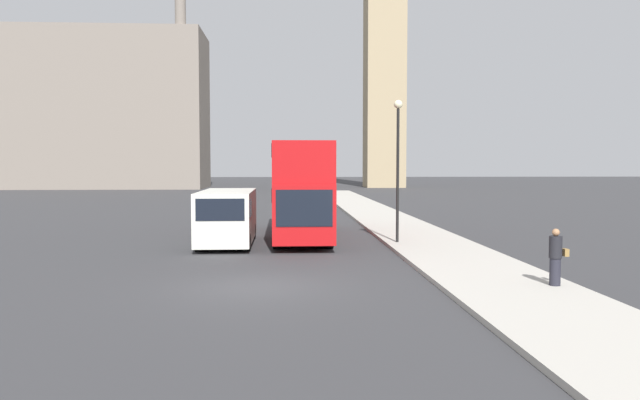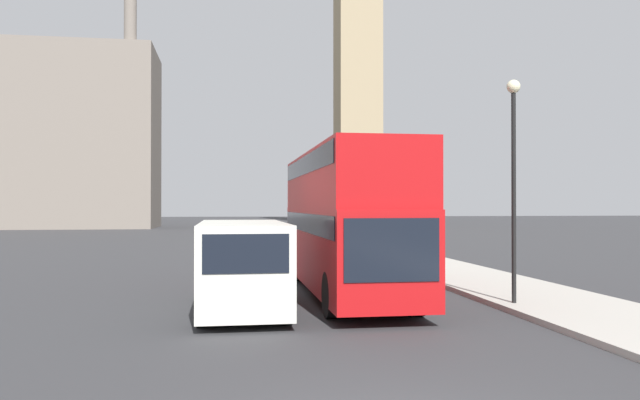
# 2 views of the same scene
# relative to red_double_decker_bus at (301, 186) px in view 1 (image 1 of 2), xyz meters

# --- Properties ---
(ground_plane) EXTENTS (300.00, 300.00, 0.00)m
(ground_plane) POSITION_rel_red_double_decker_bus_xyz_m (-1.51, -11.67, -2.42)
(ground_plane) COLOR #333335
(sidewalk_strip) EXTENTS (3.75, 120.00, 0.15)m
(sidewalk_strip) POSITION_rel_red_double_decker_bus_xyz_m (5.36, -11.67, -2.35)
(sidewalk_strip) COLOR #ADA89E
(sidewalk_strip) RESTS_ON ground_plane
(building_block_distant) EXTENTS (33.10, 12.06, 26.87)m
(building_block_distant) POSITION_rel_red_double_decker_bus_xyz_m (-28.73, 61.77, 8.62)
(building_block_distant) COLOR slate
(building_block_distant) RESTS_ON ground_plane
(red_double_decker_bus) EXTENTS (2.49, 10.89, 4.33)m
(red_double_decker_bus) POSITION_rel_red_double_decker_bus_xyz_m (0.00, 0.00, 0.00)
(red_double_decker_bus) COLOR #B71114
(red_double_decker_bus) RESTS_ON ground_plane
(white_van) EXTENTS (2.19, 5.96, 2.30)m
(white_van) POSITION_rel_red_double_decker_bus_xyz_m (-3.17, -2.50, -1.18)
(white_van) COLOR silver
(white_van) RESTS_ON ground_plane
(pedestrian) EXTENTS (0.50, 0.34, 1.54)m
(pedestrian) POSITION_rel_red_double_decker_bus_xyz_m (6.56, -12.65, -1.50)
(pedestrian) COLOR #23232D
(pedestrian) RESTS_ON sidewalk_strip
(street_lamp) EXTENTS (0.36, 0.36, 5.94)m
(street_lamp) POSITION_rel_red_double_decker_bus_xyz_m (3.99, -3.08, 1.61)
(street_lamp) COLOR black
(street_lamp) RESTS_ON sidewalk_strip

